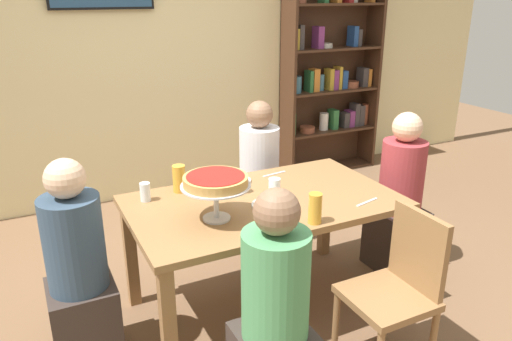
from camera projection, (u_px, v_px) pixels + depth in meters
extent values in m
plane|color=brown|center=(263.00, 305.00, 3.15)|extent=(12.00, 12.00, 0.00)
cube|color=beige|center=(154.00, 48.00, 4.52)|extent=(8.00, 0.12, 2.80)
cube|color=olive|center=(264.00, 203.00, 2.90)|extent=(1.57, 0.92, 0.04)
cube|color=olive|center=(169.00, 329.00, 2.39)|extent=(0.07, 0.07, 0.70)
cube|color=olive|center=(399.00, 260.00, 3.00)|extent=(0.07, 0.07, 0.70)
cube|color=olive|center=(131.00, 255.00, 3.06)|extent=(0.07, 0.07, 0.70)
cube|color=olive|center=(325.00, 211.00, 3.67)|extent=(0.07, 0.07, 0.70)
cube|color=#422819|center=(288.00, 75.00, 4.98)|extent=(0.03, 0.30, 2.20)
cube|color=#422819|center=(372.00, 68.00, 5.43)|extent=(0.03, 0.30, 2.20)
cube|color=#422819|center=(324.00, 69.00, 5.32)|extent=(1.10, 0.02, 2.20)
cube|color=#422819|center=(327.00, 167.00, 5.58)|extent=(1.04, 0.28, 0.02)
cube|color=#422819|center=(329.00, 130.00, 5.43)|extent=(1.04, 0.28, 0.02)
cube|color=#422819|center=(331.00, 90.00, 5.28)|extent=(1.04, 0.28, 0.02)
cube|color=#422819|center=(333.00, 49.00, 5.13)|extent=(1.04, 0.28, 0.02)
cube|color=#422819|center=(335.00, 4.00, 4.97)|extent=(1.04, 0.28, 0.02)
cube|color=#2D6B38|center=(291.00, 124.00, 5.18)|extent=(0.04, 0.13, 0.23)
cylinder|color=brown|center=(307.00, 129.00, 5.30)|extent=(0.17, 0.17, 0.06)
cylinder|color=silver|center=(324.00, 121.00, 5.36)|extent=(0.10, 0.10, 0.19)
cube|color=#2D6B38|center=(333.00, 119.00, 5.41)|extent=(0.07, 0.13, 0.21)
cube|color=#3D3838|center=(344.00, 120.00, 5.48)|extent=(0.07, 0.13, 0.17)
cube|color=#7A3370|center=(349.00, 118.00, 5.51)|extent=(0.07, 0.13, 0.18)
cube|color=#3D3838|center=(354.00, 114.00, 5.52)|extent=(0.06, 0.13, 0.26)
cube|color=#3D3838|center=(359.00, 115.00, 5.55)|extent=(0.07, 0.13, 0.23)
cylinder|color=brown|center=(365.00, 114.00, 5.59)|extent=(0.08, 0.08, 0.23)
cylinder|color=#3D7084|center=(296.00, 85.00, 5.06)|extent=(0.12, 0.12, 0.17)
cube|color=#2D6B38|center=(309.00, 81.00, 5.12)|extent=(0.04, 0.13, 0.22)
cube|color=orange|center=(314.00, 80.00, 5.14)|extent=(0.07, 0.13, 0.24)
cylinder|color=#3D7084|center=(320.00, 82.00, 5.18)|extent=(0.09, 0.09, 0.17)
cube|color=#B7932D|center=(329.00, 79.00, 5.22)|extent=(0.05, 0.13, 0.22)
cube|color=#7A3370|center=(333.00, 79.00, 5.25)|extent=(0.06, 0.13, 0.21)
cube|color=#B7932D|center=(338.00, 78.00, 5.27)|extent=(0.04, 0.13, 0.24)
cube|color=navy|center=(342.00, 79.00, 5.30)|extent=(0.07, 0.13, 0.19)
cylinder|color=brown|center=(351.00, 84.00, 5.37)|extent=(0.17, 0.17, 0.07)
cube|color=#3D3838|center=(362.00, 77.00, 5.41)|extent=(0.07, 0.13, 0.20)
cube|color=orange|center=(367.00, 77.00, 5.44)|extent=(0.04, 0.13, 0.19)
cube|color=#B7932D|center=(294.00, 39.00, 4.89)|extent=(0.05, 0.13, 0.20)
cube|color=#3D3838|center=(299.00, 37.00, 4.91)|extent=(0.05, 0.13, 0.24)
cube|color=#7A3370|center=(318.00, 37.00, 5.00)|extent=(0.07, 0.13, 0.22)
cylinder|color=beige|center=(326.00, 45.00, 5.08)|extent=(0.13, 0.13, 0.05)
cube|color=navy|center=(353.00, 36.00, 5.19)|extent=(0.06, 0.13, 0.21)
cube|color=#3D3838|center=(357.00, 38.00, 5.22)|extent=(0.05, 0.13, 0.17)
cylinder|color=brown|center=(299.00, 1.00, 4.78)|extent=(0.14, 0.14, 0.05)
cube|color=#382D28|center=(259.00, 217.00, 3.87)|extent=(0.34, 0.34, 0.45)
cylinder|color=silver|center=(259.00, 160.00, 3.71)|extent=(0.30, 0.30, 0.50)
sphere|color=#846047|center=(259.00, 114.00, 3.59)|extent=(0.20, 0.20, 0.20)
cube|color=#382D28|center=(85.00, 321.00, 2.64)|extent=(0.34, 0.34, 0.45)
cylinder|color=#33475B|center=(74.00, 243.00, 2.48)|extent=(0.30, 0.30, 0.50)
sphere|color=beige|center=(65.00, 179.00, 2.36)|extent=(0.20, 0.20, 0.20)
cube|color=#382D28|center=(395.00, 238.00, 3.53)|extent=(0.34, 0.34, 0.45)
cylinder|color=#993338|center=(402.00, 176.00, 3.37)|extent=(0.30, 0.30, 0.50)
sphere|color=beige|center=(407.00, 127.00, 3.25)|extent=(0.20, 0.20, 0.20)
cylinder|color=#4C935B|center=(276.00, 285.00, 2.12)|extent=(0.30, 0.30, 0.50)
sphere|color=#846047|center=(277.00, 212.00, 2.00)|extent=(0.20, 0.20, 0.20)
cube|color=olive|center=(387.00, 298.00, 2.50)|extent=(0.40, 0.40, 0.04)
cube|color=olive|center=(418.00, 250.00, 2.49)|extent=(0.04, 0.36, 0.42)
cylinder|color=olive|center=(336.00, 324.00, 2.65)|extent=(0.04, 0.04, 0.41)
cylinder|color=olive|center=(386.00, 307.00, 2.80)|extent=(0.04, 0.04, 0.41)
cylinder|color=silver|center=(217.00, 218.00, 2.65)|extent=(0.15, 0.15, 0.01)
cylinder|color=silver|center=(216.00, 202.00, 2.62)|extent=(0.03, 0.03, 0.18)
cylinder|color=silver|center=(216.00, 186.00, 2.58)|extent=(0.37, 0.37, 0.01)
cylinder|color=tan|center=(216.00, 181.00, 2.57)|extent=(0.34, 0.34, 0.05)
cylinder|color=maroon|center=(215.00, 176.00, 2.56)|extent=(0.31, 0.31, 0.00)
cylinder|color=white|center=(270.00, 205.00, 2.80)|extent=(0.22, 0.22, 0.01)
sphere|color=#2D7028|center=(268.00, 201.00, 2.78)|extent=(0.05, 0.05, 0.05)
sphere|color=#2D7028|center=(273.00, 201.00, 2.77)|extent=(0.05, 0.05, 0.05)
cylinder|color=white|center=(235.00, 181.00, 3.16)|extent=(0.20, 0.20, 0.01)
sphere|color=#2D7028|center=(236.00, 177.00, 3.15)|extent=(0.04, 0.04, 0.04)
sphere|color=#2D7028|center=(237.00, 175.00, 3.18)|extent=(0.04, 0.04, 0.04)
cylinder|color=gold|center=(315.00, 208.00, 2.58)|extent=(0.07, 0.07, 0.17)
cylinder|color=gold|center=(179.00, 179.00, 2.99)|extent=(0.08, 0.08, 0.17)
cylinder|color=white|center=(274.00, 186.00, 2.98)|extent=(0.07, 0.07, 0.09)
cylinder|color=white|center=(145.00, 192.00, 2.86)|extent=(0.06, 0.06, 0.11)
cylinder|color=white|center=(239.00, 184.00, 2.97)|extent=(0.07, 0.07, 0.12)
cube|color=silver|center=(274.00, 174.00, 3.30)|extent=(0.18, 0.04, 0.00)
cube|color=silver|center=(367.00, 202.00, 2.86)|extent=(0.18, 0.06, 0.00)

